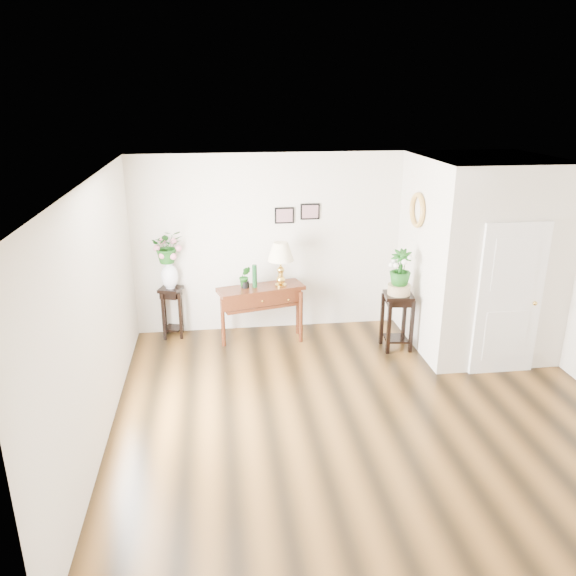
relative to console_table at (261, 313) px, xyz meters
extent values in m
cube|color=brown|center=(1.07, -2.26, -0.43)|extent=(6.00, 5.50, 0.02)
cube|color=white|center=(1.07, -2.26, 2.37)|extent=(6.00, 5.50, 0.02)
cube|color=silver|center=(1.07, 0.49, 0.97)|extent=(6.00, 0.02, 2.80)
cube|color=silver|center=(1.07, -5.01, 0.97)|extent=(6.00, 0.02, 2.80)
cube|color=silver|center=(-1.93, -2.26, 0.97)|extent=(0.02, 5.50, 2.80)
cube|color=silver|center=(3.17, -0.48, 0.97)|extent=(1.80, 1.95, 2.80)
cube|color=white|center=(3.17, -1.48, 0.62)|extent=(0.90, 0.05, 2.10)
cube|color=black|center=(0.42, 0.47, 1.42)|extent=(0.30, 0.02, 0.25)
cube|color=black|center=(0.82, 0.47, 1.47)|extent=(0.30, 0.02, 0.25)
torus|color=tan|center=(2.23, -0.36, 1.62)|extent=(0.07, 0.51, 0.51)
cube|color=#381108|center=(0.00, 0.00, 0.00)|extent=(1.37, 0.74, 0.87)
cube|color=gold|center=(0.30, 0.00, 0.78)|extent=(0.40, 0.40, 0.69)
cylinder|color=#103718|center=(-0.09, 0.00, 0.60)|extent=(0.07, 0.07, 0.35)
imported|color=#164D15|center=(-0.24, 0.00, 0.59)|extent=(0.18, 0.15, 0.32)
cube|color=black|center=(-1.37, 0.31, -0.03)|extent=(0.40, 0.40, 0.81)
imported|color=#164D15|center=(-1.37, 0.31, 1.03)|extent=(0.52, 0.47, 0.51)
cube|color=black|center=(1.97, -0.56, 0.00)|extent=(0.46, 0.46, 0.86)
cylinder|color=tan|center=(1.97, -0.56, 0.51)|extent=(0.34, 0.34, 0.15)
imported|color=#164D15|center=(1.97, -0.56, 0.82)|extent=(0.39, 0.39, 0.54)
camera|label=1|loc=(-0.63, -7.97, 3.22)|focal=35.00mm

